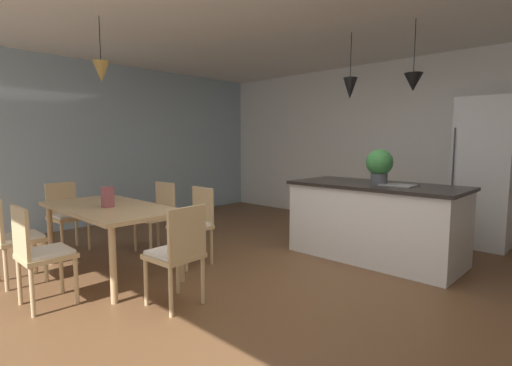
% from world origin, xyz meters
% --- Properties ---
extents(ground_plane, '(10.00, 8.40, 0.04)m').
position_xyz_m(ground_plane, '(0.00, 0.00, -0.02)').
color(ground_plane, brown).
extents(wall_back_kitchen, '(10.00, 0.12, 2.70)m').
position_xyz_m(wall_back_kitchen, '(0.00, 3.26, 1.35)').
color(wall_back_kitchen, white).
rests_on(wall_back_kitchen, ground_plane).
extents(window_wall_left_glazing, '(0.06, 8.40, 2.70)m').
position_xyz_m(window_wall_left_glazing, '(-4.06, 0.00, 1.35)').
color(window_wall_left_glazing, '#9EB7C6').
rests_on(window_wall_left_glazing, ground_plane).
extents(dining_table, '(1.70, 0.86, 0.72)m').
position_xyz_m(dining_table, '(-1.60, -1.07, 0.65)').
color(dining_table, tan).
rests_on(dining_table, ground_plane).
extents(chair_near_right, '(0.40, 0.40, 0.87)m').
position_xyz_m(chair_near_right, '(-1.22, -1.87, 0.47)').
color(chair_near_right, tan).
rests_on(chair_near_right, ground_plane).
extents(chair_window_end, '(0.43, 0.43, 0.87)m').
position_xyz_m(chair_window_end, '(-2.82, -1.07, 0.47)').
color(chair_window_end, tan).
rests_on(chair_window_end, ground_plane).
extents(chair_kitchen_end, '(0.42, 0.42, 0.87)m').
position_xyz_m(chair_kitchen_end, '(-0.38, -1.06, 0.47)').
color(chair_kitchen_end, tan).
rests_on(chair_kitchen_end, ground_plane).
extents(chair_near_left, '(0.40, 0.40, 0.87)m').
position_xyz_m(chair_near_left, '(-1.99, -1.87, 0.47)').
color(chair_near_left, tan).
rests_on(chair_near_left, ground_plane).
extents(chair_far_right, '(0.42, 0.42, 0.87)m').
position_xyz_m(chair_far_right, '(-1.22, -0.26, 0.47)').
color(chair_far_right, tan).
rests_on(chair_far_right, ground_plane).
extents(chair_far_left, '(0.42, 0.42, 0.87)m').
position_xyz_m(chair_far_left, '(-1.99, -0.26, 0.47)').
color(chair_far_left, tan).
rests_on(chair_far_left, ground_plane).
extents(kitchen_island, '(1.97, 0.93, 0.91)m').
position_xyz_m(kitchen_island, '(0.19, 1.35, 0.46)').
color(kitchen_island, white).
rests_on(kitchen_island, ground_plane).
extents(refrigerator, '(0.67, 0.67, 1.97)m').
position_xyz_m(refrigerator, '(0.98, 2.86, 0.98)').
color(refrigerator, silver).
rests_on(refrigerator, ground_plane).
extents(pendant_over_table, '(0.17, 0.17, 0.68)m').
position_xyz_m(pendant_over_table, '(-1.79, -1.01, 2.13)').
color(pendant_over_table, black).
extents(pendant_over_island_main, '(0.17, 0.17, 0.79)m').
position_xyz_m(pendant_over_island_main, '(-0.19, 1.35, 2.04)').
color(pendant_over_island_main, black).
extents(pendant_over_island_aux, '(0.20, 0.20, 0.76)m').
position_xyz_m(pendant_over_island_aux, '(0.58, 1.35, 2.04)').
color(pendant_over_island_aux, black).
extents(potted_plant_on_island, '(0.31, 0.31, 0.41)m').
position_xyz_m(potted_plant_on_island, '(0.23, 1.35, 1.13)').
color(potted_plant_on_island, '#4C4C51').
rests_on(potted_plant_on_island, kitchen_island).
extents(vase_on_dining_table, '(0.13, 0.13, 0.21)m').
position_xyz_m(vase_on_dining_table, '(-1.55, -1.11, 0.83)').
color(vase_on_dining_table, '#994C51').
rests_on(vase_on_dining_table, dining_table).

